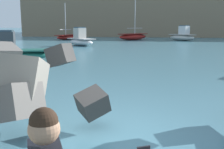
{
  "coord_description": "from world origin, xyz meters",
  "views": [
    {
      "loc": [
        1.06,
        -5.7,
        2.54
      ],
      "look_at": [
        0.2,
        0.5,
        1.4
      ],
      "focal_mm": 44.23,
      "sensor_mm": 36.0,
      "label": 1
    }
  ],
  "objects": [
    {
      "name": "boat_near_centre",
      "position": [
        -8.95,
        12.45,
        0.65
      ],
      "size": [
        6.32,
        3.86,
        2.17
      ],
      "color": "#1E6656",
      "rests_on": "ground"
    },
    {
      "name": "boat_near_left",
      "position": [
        -13.04,
        40.09,
        0.47
      ],
      "size": [
        3.18,
        5.94,
        6.05
      ],
      "color": "maroon",
      "rests_on": "ground"
    },
    {
      "name": "boat_far_centre",
      "position": [
        6.05,
        39.7,
        0.75
      ],
      "size": [
        4.59,
        4.48,
        2.42
      ],
      "color": "beige",
      "rests_on": "ground"
    },
    {
      "name": "ground_plane",
      "position": [
        0.0,
        0.0,
        0.0
      ],
      "size": [
        400.0,
        400.0,
        0.0
      ],
      "primitive_type": "plane",
      "color": "#42707F"
    },
    {
      "name": "boat_mid_right",
      "position": [
        -1.89,
        40.52,
        0.59
      ],
      "size": [
        5.28,
        5.21,
        8.08
      ],
      "color": "maroon",
      "rests_on": "ground"
    },
    {
      "name": "boat_near_right",
      "position": [
        -7.34,
        27.15,
        0.69
      ],
      "size": [
        4.25,
        4.16,
        2.24
      ],
      "color": "white",
      "rests_on": "ground"
    },
    {
      "name": "breakwater_jetty",
      "position": [
        -0.64,
        1.1,
        1.22
      ],
      "size": [
        28.92,
        6.89,
        2.51
      ],
      "color": "#4C4944",
      "rests_on": "ground"
    }
  ]
}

